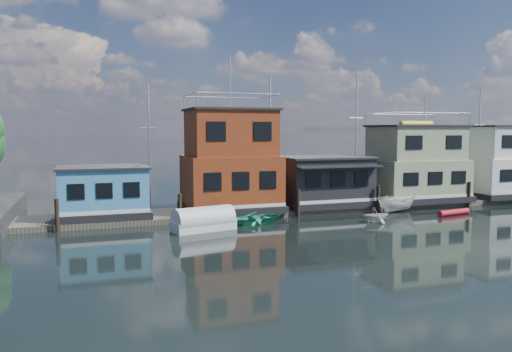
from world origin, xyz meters
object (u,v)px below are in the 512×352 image
object	(u,v)px
red_kayak	(454,212)
houseboat_blue	(103,192)
tarp_runabout	(204,221)
houseboat_white	(504,163)
dinghy_teal	(258,218)
motorboat	(397,203)
houseboat_green	(415,165)
houseboat_red	(231,163)
dinghy_white	(376,215)
houseboat_dark	(323,181)

from	to	relation	value
red_kayak	houseboat_blue	bearing A→B (deg)	157.51
tarp_runabout	houseboat_white	bearing A→B (deg)	-3.73
dinghy_teal	motorboat	bearing A→B (deg)	-96.65
houseboat_green	dinghy_teal	distance (m)	16.93
houseboat_red	red_kayak	distance (m)	17.84
houseboat_blue	red_kayak	xyz separation A→B (m)	(25.93, -5.78, -1.98)
houseboat_blue	houseboat_white	world-z (taller)	houseboat_white
tarp_runabout	houseboat_green	bearing A→B (deg)	0.91
tarp_runabout	dinghy_white	distance (m)	12.47
houseboat_red	houseboat_green	world-z (taller)	houseboat_red
red_kayak	dinghy_white	bearing A→B (deg)	174.19
houseboat_green	red_kayak	size ratio (longest dim) A/B	2.68
houseboat_green	houseboat_blue	bearing A→B (deg)	-180.00
red_kayak	houseboat_red	bearing A→B (deg)	150.69
dinghy_teal	tarp_runabout	world-z (taller)	tarp_runabout
houseboat_red	houseboat_white	bearing A→B (deg)	0.00
houseboat_white	motorboat	distance (m)	14.47
houseboat_blue	houseboat_red	size ratio (longest dim) A/B	0.54
houseboat_red	houseboat_white	size ratio (longest dim) A/B	1.41
dinghy_teal	tarp_runabout	distance (m)	4.40
motorboat	tarp_runabout	world-z (taller)	tarp_runabout
houseboat_red	motorboat	bearing A→B (deg)	-13.10
houseboat_red	motorboat	distance (m)	13.89
houseboat_blue	red_kayak	world-z (taller)	houseboat_blue
houseboat_red	houseboat_dark	size ratio (longest dim) A/B	1.60
houseboat_dark	dinghy_teal	xyz separation A→B (m)	(-7.12, -4.08, -2.03)
red_kayak	dinghy_teal	distance (m)	15.64
houseboat_blue	houseboat_green	xyz separation A→B (m)	(26.50, 0.00, 1.34)
dinghy_teal	dinghy_white	world-z (taller)	dinghy_white
houseboat_blue	red_kayak	distance (m)	26.63
houseboat_blue	houseboat_green	bearing A→B (deg)	0.00
houseboat_dark	dinghy_white	world-z (taller)	houseboat_dark
houseboat_white	dinghy_teal	xyz separation A→B (m)	(-26.12, -4.10, -3.15)
houseboat_blue	tarp_runabout	xyz separation A→B (m)	(6.14, -5.24, -1.57)
tarp_runabout	dinghy_white	size ratio (longest dim) A/B	2.12
houseboat_blue	houseboat_green	size ratio (longest dim) A/B	0.76
motorboat	dinghy_white	xyz separation A→B (m)	(-4.07, -3.26, -0.22)
houseboat_green	red_kayak	distance (m)	6.69
tarp_runabout	motorboat	bearing A→B (deg)	-5.97
houseboat_white	dinghy_white	world-z (taller)	houseboat_white
houseboat_green	red_kayak	bearing A→B (deg)	-95.68
houseboat_dark	red_kayak	bearing A→B (deg)	-34.36
houseboat_dark	houseboat_white	bearing A→B (deg)	0.06
houseboat_red	dinghy_teal	xyz separation A→B (m)	(0.88, -4.10, -3.72)
houseboat_dark	houseboat_green	distance (m)	9.07
houseboat_blue	houseboat_white	xyz separation A→B (m)	(36.50, 0.00, 1.33)
houseboat_red	houseboat_dark	bearing A→B (deg)	-0.14
red_kayak	dinghy_teal	size ratio (longest dim) A/B	0.84
motorboat	houseboat_green	bearing A→B (deg)	-61.30
houseboat_blue	houseboat_white	bearing A→B (deg)	0.00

